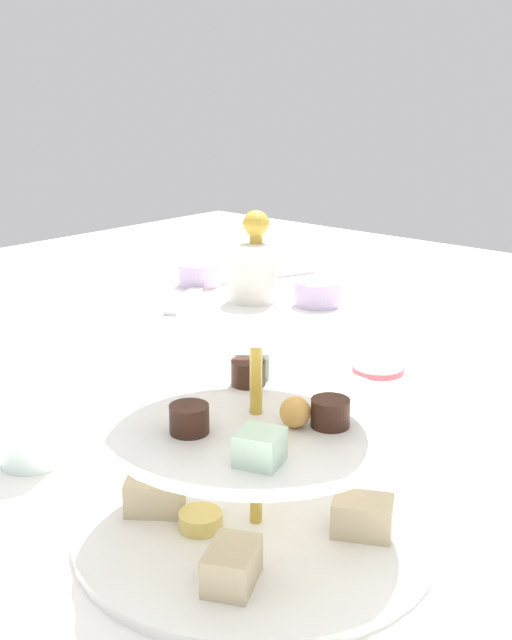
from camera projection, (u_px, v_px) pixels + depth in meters
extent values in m
plane|color=white|center=(256.00, 532.00, 0.67)|extent=(2.40, 2.40, 0.00)
cylinder|color=white|center=(256.00, 526.00, 0.66)|extent=(0.30, 0.30, 0.01)
cylinder|color=white|center=(256.00, 419.00, 0.64)|extent=(0.25, 0.25, 0.01)
cylinder|color=white|center=(256.00, 301.00, 0.61)|extent=(0.19, 0.19, 0.01)
cylinder|color=gold|center=(256.00, 387.00, 0.63)|extent=(0.01, 0.01, 0.26)
sphere|color=gold|center=(256.00, 224.00, 0.59)|extent=(0.02, 0.02, 0.02)
cube|color=#CCB78E|center=(362.00, 516.00, 0.64)|extent=(0.05, 0.06, 0.03)
cube|color=#CCB78E|center=(275.00, 458.00, 0.74)|extent=(0.06, 0.06, 0.03)
cube|color=#CCB78E|center=(155.00, 494.00, 0.68)|extent=(0.06, 0.06, 0.03)
cube|color=#CCB78E|center=(232.00, 566.00, 0.58)|extent=(0.06, 0.05, 0.03)
cylinder|color=#E5C660|center=(201.00, 520.00, 0.65)|extent=(0.04, 0.04, 0.01)
cylinder|color=#381E14|center=(189.00, 419.00, 0.60)|extent=(0.03, 0.03, 0.02)
cylinder|color=#381E14|center=(330.00, 413.00, 0.61)|extent=(0.03, 0.03, 0.02)
cylinder|color=#381E14|center=(248.00, 373.00, 0.69)|extent=(0.03, 0.03, 0.02)
cube|color=silver|center=(260.00, 447.00, 0.55)|extent=(0.04, 0.04, 0.02)
cube|color=silver|center=(253.00, 362.00, 0.71)|extent=(0.04, 0.04, 0.02)
sphere|color=gold|center=(294.00, 413.00, 0.61)|extent=(0.02, 0.02, 0.02)
cylinder|color=silver|center=(200.00, 274.00, 0.63)|extent=(0.03, 0.03, 0.02)
cylinder|color=silver|center=(318.00, 293.00, 0.58)|extent=(0.03, 0.03, 0.02)
cylinder|color=white|center=(253.00, 274.00, 0.58)|extent=(0.04, 0.04, 0.04)
cube|color=silver|center=(264.00, 276.00, 0.66)|extent=(0.09, 0.04, 0.00)
cube|color=silver|center=(188.00, 297.00, 0.59)|extent=(0.08, 0.05, 0.00)
cylinder|color=silver|center=(242.00, 373.00, 0.93)|extent=(0.06, 0.06, 0.07)
cylinder|color=white|center=(376.00, 405.00, 0.92)|extent=(0.09, 0.09, 0.01)
cylinder|color=white|center=(377.00, 385.00, 0.91)|extent=(0.06, 0.06, 0.04)
cylinder|color=#D14C56|center=(378.00, 369.00, 0.90)|extent=(0.06, 0.06, 0.01)
cylinder|color=silver|center=(28.00, 420.00, 0.77)|extent=(0.06, 0.06, 0.09)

